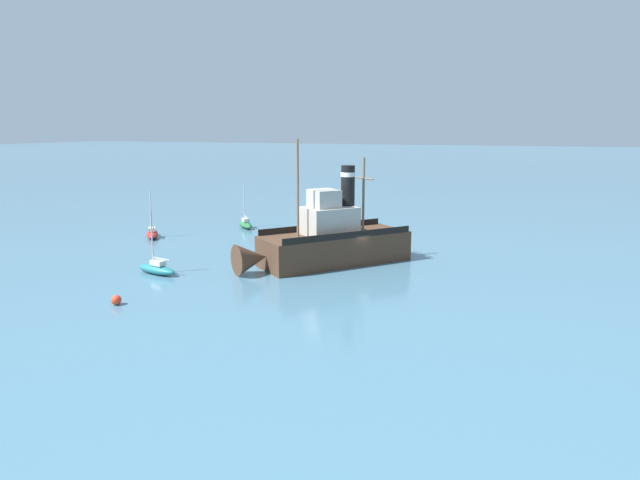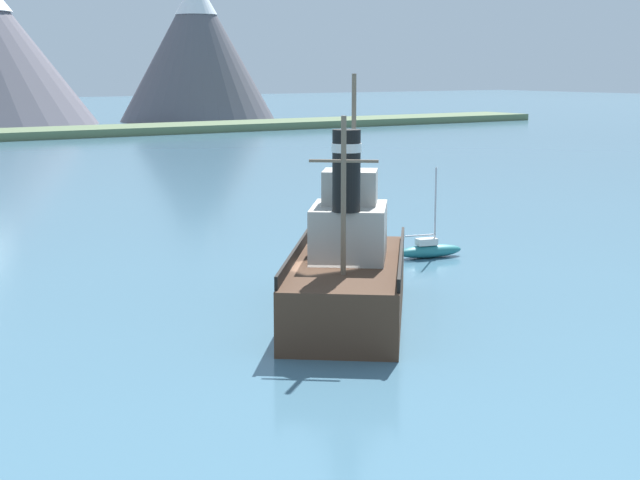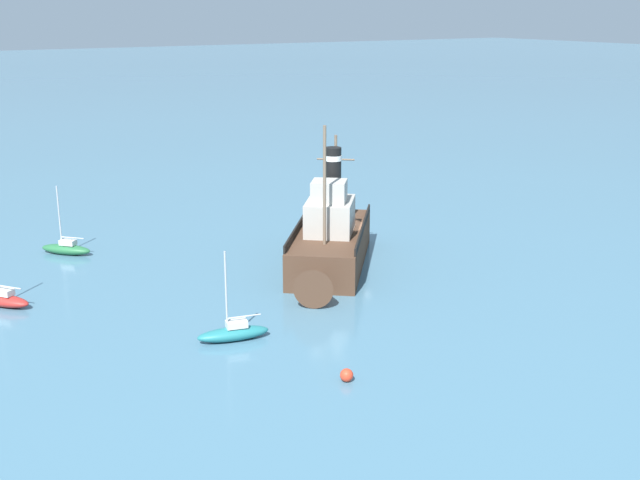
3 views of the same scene
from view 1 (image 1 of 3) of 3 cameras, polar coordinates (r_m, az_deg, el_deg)
ground_plane at (r=45.79m, az=3.62°, el=-2.42°), size 600.00×600.00×0.00m
old_tugboat at (r=45.38m, az=0.81°, el=-0.15°), size 11.74×13.28×9.90m
sailboat_red at (r=58.82m, az=-16.43°, el=0.64°), size 3.14×3.71×4.90m
sailboat_green at (r=62.49m, az=-7.47°, el=1.61°), size 3.38×3.55×4.90m
sailboat_teal at (r=44.28m, az=-16.03°, el=-2.75°), size 3.95×1.90×4.90m
mooring_buoy at (r=37.54m, az=-19.70°, el=-5.67°), size 0.63×0.63×0.63m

